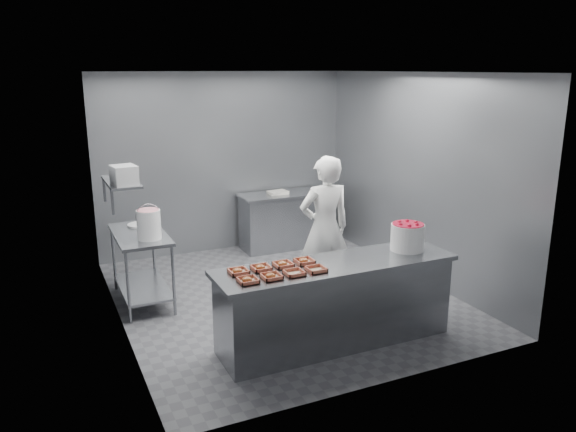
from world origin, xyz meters
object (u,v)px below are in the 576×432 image
object	(u,v)px
service_counter	(336,303)
tray_7	(304,261)
prep_table	(141,257)
tray_1	(271,276)
strawberry_tub	(407,236)
tray_2	(294,273)
tray_4	(238,271)
tray_6	(283,264)
back_counter	(286,220)
tray_0	(248,280)
appliance	(124,175)
tray_5	(261,268)
tray_3	(316,269)
glaze_bucket	(149,224)
worker	(325,228)

from	to	relation	value
service_counter	tray_7	xyz separation A→B (m)	(-0.31, 0.13, 0.47)
prep_table	tray_1	bearing A→B (deg)	-67.52
strawberry_tub	tray_2	bearing A→B (deg)	-173.19
tray_4	prep_table	bearing A→B (deg)	108.83
tray_6	tray_2	bearing A→B (deg)	-89.33
service_counter	back_counter	xyz separation A→B (m)	(0.90, 3.25, -0.00)
tray_0	appliance	bearing A→B (deg)	113.59
tray_6	service_counter	bearing A→B (deg)	-13.35
strawberry_tub	appliance	world-z (taller)	appliance
tray_0	tray_5	xyz separation A→B (m)	(0.24, 0.26, 0.00)
tray_2	tray_4	bearing A→B (deg)	151.65
strawberry_tub	tray_3	bearing A→B (deg)	-171.86
prep_table	appliance	size ratio (longest dim) A/B	4.09
tray_6	tray_7	xyz separation A→B (m)	(0.24, 0.00, 0.00)
prep_table	tray_3	size ratio (longest dim) A/B	6.40
tray_5	glaze_bucket	distance (m)	1.72
tray_4	glaze_bucket	bearing A→B (deg)	110.09
back_counter	tray_3	distance (m)	3.62
worker	service_counter	bearing A→B (deg)	71.02
tray_0	appliance	world-z (taller)	appliance
tray_6	tray_5	bearing A→B (deg)	180.00
prep_table	glaze_bucket	distance (m)	0.58
tray_2	glaze_bucket	bearing A→B (deg)	120.26
tray_4	glaze_bucket	world-z (taller)	glaze_bucket
tray_6	appliance	bearing A→B (deg)	129.35
service_counter	worker	xyz separation A→B (m)	(0.48, 1.14, 0.46)
worker	appliance	bearing A→B (deg)	-9.49
worker	strawberry_tub	size ratio (longest dim) A/B	4.98
tray_3	worker	distance (m)	1.49
prep_table	tray_4	size ratio (longest dim) A/B	6.40
back_counter	worker	xyz separation A→B (m)	(-0.42, -2.11, 0.46)
tray_4	appliance	world-z (taller)	appliance
tray_7	tray_0	bearing A→B (deg)	-160.10
tray_6	glaze_bucket	bearing A→B (deg)	124.27
back_counter	tray_0	xyz separation A→B (m)	(-1.93, -3.38, 0.47)
prep_table	worker	world-z (taller)	worker
strawberry_tub	appliance	xyz separation A→B (m)	(-2.73, 1.64, 0.61)
tray_7	glaze_bucket	world-z (taller)	glaze_bucket
prep_table	tray_2	xyz separation A→B (m)	(1.10, -2.08, 0.33)
tray_0	tray_1	xyz separation A→B (m)	(0.24, 0.00, 0.00)
service_counter	back_counter	world-z (taller)	same
tray_4	tray_5	bearing A→B (deg)	0.00
service_counter	tray_0	xyz separation A→B (m)	(-1.03, -0.13, 0.47)
tray_2	worker	size ratio (longest dim) A/B	0.10
tray_1	appliance	distance (m)	2.21
tray_1	tray_4	bearing A→B (deg)	132.64
tray_6	strawberry_tub	distance (m)	1.47
tray_3	worker	xyz separation A→B (m)	(0.78, 1.27, -0.01)
tray_5	tray_2	bearing A→B (deg)	-47.00
service_counter	tray_2	world-z (taller)	tray_2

